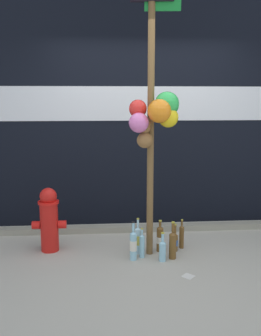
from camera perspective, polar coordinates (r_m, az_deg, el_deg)
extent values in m
plane|color=#ADA899|center=(4.11, 3.98, -14.40)|extent=(14.00, 14.00, 0.00)
cube|color=black|center=(5.24, 1.82, 13.21)|extent=(10.00, 0.20, 3.96)
cube|color=silver|center=(5.12, -8.92, 9.43)|extent=(5.19, 0.01, 0.45)
cube|color=gray|center=(5.09, 2.22, -8.92)|extent=(8.00, 0.12, 0.08)
cylinder|color=brown|center=(4.07, 3.02, 6.90)|extent=(0.07, 0.07, 2.95)
cube|color=#198C33|center=(4.18, 4.81, 23.03)|extent=(0.37, 0.06, 0.12)
sphere|color=#D66BB2|center=(3.92, 1.24, 6.74)|extent=(0.21, 0.21, 0.21)
sphere|color=green|center=(4.03, 5.43, 9.46)|extent=(0.26, 0.26, 0.26)
sphere|color=yellow|center=(4.00, 5.65, 7.50)|extent=(0.21, 0.21, 0.21)
sphere|color=orange|center=(3.91, 4.32, 8.44)|extent=(0.24, 0.24, 0.24)
sphere|color=red|center=(4.02, 1.11, 8.83)|extent=(0.19, 0.19, 0.19)
sphere|color=brown|center=(3.98, 2.13, 4.17)|extent=(0.17, 0.17, 0.17)
sphere|color=brown|center=(3.97, 2.14, 6.00)|extent=(0.12, 0.12, 0.12)
sphere|color=brown|center=(3.96, 1.58, 6.51)|extent=(0.05, 0.05, 0.05)
sphere|color=brown|center=(3.97, 2.70, 6.51)|extent=(0.05, 0.05, 0.05)
sphere|color=brown|center=(3.92, 2.22, 5.94)|extent=(0.04, 0.04, 0.04)
cylinder|color=red|center=(4.49, -11.97, -8.59)|extent=(0.20, 0.20, 0.55)
cylinder|color=red|center=(4.41, -12.11, -5.00)|extent=(0.23, 0.23, 0.03)
sphere|color=red|center=(4.39, -12.15, -4.15)|extent=(0.19, 0.19, 0.19)
cylinder|color=red|center=(4.51, -13.85, -8.24)|extent=(0.09, 0.09, 0.09)
cylinder|color=red|center=(4.47, -10.11, -8.27)|extent=(0.09, 0.09, 0.09)
cylinder|color=brown|center=(4.26, 6.29, -11.53)|extent=(0.08, 0.08, 0.27)
cone|color=brown|center=(4.21, 6.33, -9.61)|extent=(0.08, 0.08, 0.03)
cylinder|color=brown|center=(4.18, 6.35, -8.77)|extent=(0.03, 0.03, 0.10)
cylinder|color=gold|center=(4.17, 6.36, -8.04)|extent=(0.04, 0.04, 0.01)
cylinder|color=#93CCE0|center=(4.27, 1.72, -11.64)|extent=(0.06, 0.06, 0.24)
cone|color=#93CCE0|center=(4.22, 1.73, -9.98)|extent=(0.06, 0.06, 0.02)
cylinder|color=#93CCE0|center=(4.21, 1.73, -9.47)|extent=(0.02, 0.02, 0.06)
cylinder|color=gold|center=(4.20, 1.74, -9.02)|extent=(0.02, 0.02, 0.01)
cylinder|color=#93CCE0|center=(4.20, 0.42, -11.64)|extent=(0.07, 0.07, 0.29)
cone|color=#93CCE0|center=(4.14, 0.42, -9.56)|extent=(0.07, 0.07, 0.03)
cylinder|color=#93CCE0|center=(4.12, 0.42, -8.75)|extent=(0.03, 0.03, 0.09)
cylinder|color=silver|center=(4.19, 0.42, -11.45)|extent=(0.08, 0.08, 0.11)
cylinder|color=black|center=(4.10, 0.42, -8.05)|extent=(0.03, 0.03, 0.01)
cylinder|color=brown|center=(4.55, 7.60, -10.23)|extent=(0.06, 0.06, 0.25)
cone|color=brown|center=(4.51, 7.65, -8.61)|extent=(0.06, 0.06, 0.02)
cylinder|color=brown|center=(4.49, 7.66, -8.10)|extent=(0.02, 0.02, 0.06)
cylinder|color=gold|center=(4.48, 7.67, -7.66)|extent=(0.02, 0.02, 0.01)
cylinder|color=brown|center=(4.47, 6.62, -11.05)|extent=(0.06, 0.06, 0.19)
cone|color=brown|center=(4.43, 6.65, -9.78)|extent=(0.06, 0.06, 0.03)
cylinder|color=brown|center=(4.41, 6.67, -9.03)|extent=(0.03, 0.03, 0.10)
cylinder|color=#1E478C|center=(4.47, 6.62, -10.96)|extent=(0.07, 0.07, 0.07)
cylinder|color=gold|center=(4.39, 6.68, -8.36)|extent=(0.03, 0.03, 0.01)
cylinder|color=#B2DBEA|center=(4.37, 1.10, -10.85)|extent=(0.07, 0.07, 0.28)
cone|color=#B2DBEA|center=(4.31, 1.11, -8.94)|extent=(0.07, 0.07, 0.03)
cylinder|color=#B2DBEA|center=(4.29, 1.11, -8.20)|extent=(0.02, 0.02, 0.09)
cylinder|color=#D8C64C|center=(4.36, 1.11, -10.66)|extent=(0.07, 0.07, 0.11)
cylinder|color=gold|center=(4.28, 1.12, -7.55)|extent=(0.03, 0.03, 0.01)
cylinder|color=#93CCE0|center=(4.20, 4.78, -12.35)|extent=(0.07, 0.07, 0.20)
cone|color=#93CCE0|center=(4.16, 4.80, -10.89)|extent=(0.07, 0.07, 0.03)
cylinder|color=#93CCE0|center=(4.14, 4.81, -10.20)|extent=(0.03, 0.03, 0.08)
cylinder|color=gold|center=(4.13, 4.82, -9.61)|extent=(0.04, 0.04, 0.01)
cylinder|color=brown|center=(4.44, 4.40, -10.59)|extent=(0.08, 0.08, 0.27)
cone|color=brown|center=(4.39, 4.43, -8.76)|extent=(0.08, 0.08, 0.03)
cylinder|color=brown|center=(4.37, 4.44, -8.24)|extent=(0.03, 0.03, 0.05)
cylinder|color=silver|center=(4.44, 4.40, -10.61)|extent=(0.08, 0.08, 0.07)
cylinder|color=gold|center=(4.36, 4.44, -7.84)|extent=(0.03, 0.03, 0.01)
cube|color=silver|center=(3.94, 8.58, -15.61)|extent=(0.15, 0.15, 0.01)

